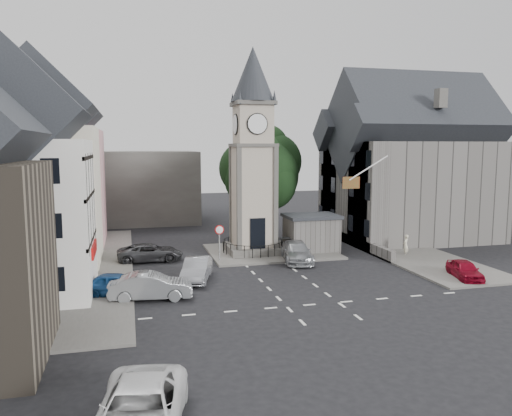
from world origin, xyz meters
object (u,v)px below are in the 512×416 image
object	(u,v)px
stone_shelter	(311,233)
car_east_red	(465,270)
clock_tower	(253,153)
car_west_blue	(117,285)
pedestrian	(406,245)

from	to	relation	value
stone_shelter	car_east_red	size ratio (longest dim) A/B	1.18
stone_shelter	car_east_red	bearing A→B (deg)	-57.46
clock_tower	car_west_blue	bearing A→B (deg)	-138.54
car_east_red	car_west_blue	bearing A→B (deg)	-169.39
clock_tower	pedestrian	xyz separation A→B (m)	(11.50, -3.78, -7.28)
car_east_red	pedestrian	bearing A→B (deg)	105.27
car_west_blue	car_east_red	bearing A→B (deg)	-79.20
clock_tower	pedestrian	world-z (taller)	clock_tower
clock_tower	car_east_red	xyz separation A→B (m)	(11.50, -10.99, -7.50)
car_east_red	stone_shelter	bearing A→B (deg)	137.81
car_west_blue	car_east_red	xyz separation A→B (m)	(21.92, -1.79, -0.07)
car_west_blue	stone_shelter	bearing A→B (deg)	-44.74
pedestrian	car_west_blue	bearing A→B (deg)	-27.27
clock_tower	car_east_red	size ratio (longest dim) A/B	4.45
clock_tower	stone_shelter	world-z (taller)	clock_tower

